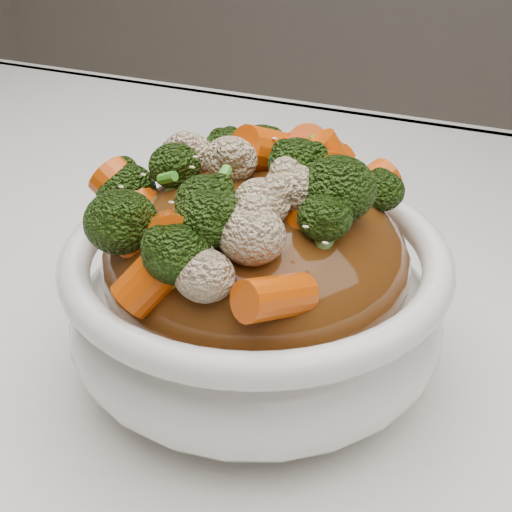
% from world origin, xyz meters
% --- Properties ---
extents(tablecloth, '(1.20, 0.80, 0.04)m').
position_xyz_m(tablecloth, '(0.00, 0.00, 0.73)').
color(tablecloth, silver).
rests_on(tablecloth, dining_table).
extents(bowl, '(0.25, 0.25, 0.08)m').
position_xyz_m(bowl, '(0.03, -0.06, 0.79)').
color(bowl, white).
rests_on(bowl, tablecloth).
extents(sauce_base, '(0.20, 0.20, 0.09)m').
position_xyz_m(sauce_base, '(0.03, -0.06, 0.82)').
color(sauce_base, '#562C0E').
rests_on(sauce_base, bowl).
extents(carrots, '(0.20, 0.20, 0.05)m').
position_xyz_m(carrots, '(0.03, -0.06, 0.88)').
color(carrots, '#D24A06').
rests_on(carrots, sauce_base).
extents(broccoli, '(0.20, 0.20, 0.04)m').
position_xyz_m(broccoli, '(0.03, -0.06, 0.88)').
color(broccoli, black).
rests_on(broccoli, sauce_base).
extents(cauliflower, '(0.20, 0.20, 0.04)m').
position_xyz_m(cauliflower, '(0.03, -0.06, 0.88)').
color(cauliflower, beige).
rests_on(cauliflower, sauce_base).
extents(scallions, '(0.15, 0.15, 0.02)m').
position_xyz_m(scallions, '(0.03, -0.06, 0.88)').
color(scallions, '#3B9622').
rests_on(scallions, sauce_base).
extents(sesame_seeds, '(0.18, 0.18, 0.01)m').
position_xyz_m(sesame_seeds, '(0.03, -0.06, 0.88)').
color(sesame_seeds, beige).
rests_on(sesame_seeds, sauce_base).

